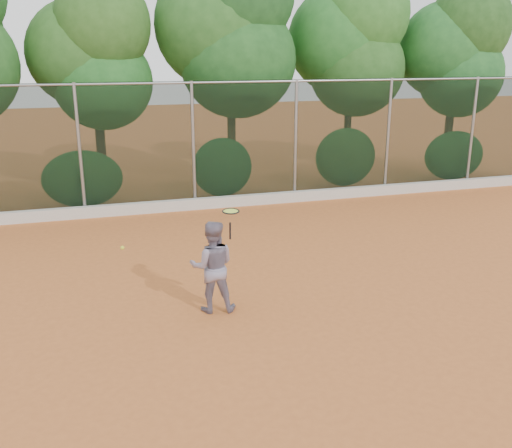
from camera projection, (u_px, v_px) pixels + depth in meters
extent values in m
plane|color=#C1652D|center=(273.00, 310.00, 9.78)|extent=(80.00, 80.00, 0.00)
cube|color=beige|center=(196.00, 204.00, 15.98)|extent=(24.00, 0.20, 0.30)
imported|color=slate|center=(212.00, 266.00, 9.56)|extent=(0.87, 0.74, 1.58)
cube|color=black|center=(193.00, 146.00, 15.68)|extent=(24.00, 0.01, 3.50)
cylinder|color=gray|center=(191.00, 83.00, 15.19)|extent=(24.00, 0.06, 0.06)
cylinder|color=gray|center=(80.00, 151.00, 14.86)|extent=(0.09, 0.09, 3.50)
cylinder|color=gray|center=(193.00, 146.00, 15.68)|extent=(0.09, 0.09, 3.50)
cylinder|color=gray|center=(295.00, 141.00, 16.51)|extent=(0.09, 0.09, 3.50)
cylinder|color=gray|center=(388.00, 137.00, 17.34)|extent=(0.09, 0.09, 3.50)
cylinder|color=gray|center=(472.00, 133.00, 18.16)|extent=(0.09, 0.09, 3.50)
cylinder|color=#3B2316|center=(102.00, 156.00, 17.29)|extent=(0.28, 0.28, 2.40)
ellipsoid|color=#1E5A1F|center=(103.00, 82.00, 16.62)|extent=(2.90, 2.40, 2.80)
ellipsoid|color=#25531C|center=(83.00, 53.00, 16.52)|extent=(3.20, 2.70, 3.10)
ellipsoid|color=#26511B|center=(103.00, 24.00, 16.00)|extent=(2.70, 2.30, 2.90)
cylinder|color=#49331C|center=(232.00, 142.00, 18.03)|extent=(0.26, 0.26, 3.00)
ellipsoid|color=#2B6C29|center=(238.00, 60.00, 17.27)|extent=(3.60, 3.00, 3.50)
ellipsoid|color=#37762D|center=(219.00, 25.00, 17.12)|extent=(3.90, 3.20, 3.80)
cylinder|color=#3F2B18|center=(347.00, 140.00, 19.39)|extent=(0.24, 0.24, 2.70)
ellipsoid|color=#224F1B|center=(357.00, 69.00, 18.67)|extent=(3.20, 2.70, 3.10)
ellipsoid|color=#1E5A20|center=(340.00, 40.00, 18.54)|extent=(3.50, 2.90, 3.40)
ellipsoid|color=#265E20|center=(364.00, 14.00, 18.11)|extent=(3.00, 2.50, 3.10)
cylinder|color=#432C19|center=(448.00, 140.00, 20.07)|extent=(0.28, 0.28, 2.50)
ellipsoid|color=#2C742D|center=(461.00, 74.00, 19.38)|extent=(3.00, 2.50, 2.90)
ellipsoid|color=#2D752C|center=(445.00, 50.00, 19.28)|extent=(3.30, 2.80, 3.20)
ellipsoid|color=#306225|center=(470.00, 25.00, 18.85)|extent=(2.80, 2.40, 3.00)
ellipsoid|color=#2E6727|center=(83.00, 179.00, 15.85)|extent=(2.20, 1.16, 1.60)
ellipsoid|color=#266526|center=(222.00, 167.00, 16.93)|extent=(1.80, 1.04, 1.76)
ellipsoid|color=#366D29|center=(345.00, 157.00, 18.00)|extent=(2.00, 1.10, 1.84)
ellipsoid|color=#2B6C29|center=(454.00, 155.00, 19.14)|extent=(2.16, 1.12, 1.64)
cylinder|color=black|center=(230.00, 231.00, 9.31)|extent=(0.04, 0.05, 0.29)
torus|color=black|center=(231.00, 211.00, 9.16)|extent=(0.32, 0.32, 0.04)
cylinder|color=#D5E944|center=(231.00, 211.00, 9.16)|extent=(0.28, 0.28, 0.02)
sphere|color=yellow|center=(122.00, 248.00, 9.00)|extent=(0.06, 0.06, 0.06)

